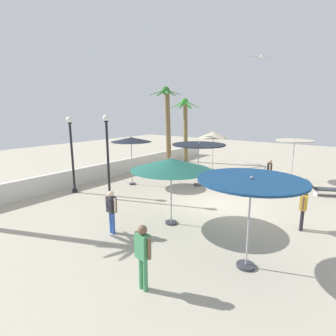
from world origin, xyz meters
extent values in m
plane|color=#B2A893|center=(0.00, 0.00, 0.00)|extent=(56.00, 56.00, 0.00)
cube|color=silver|center=(0.00, 8.34, 0.50)|extent=(25.20, 0.30, 1.01)
cylinder|color=#333338|center=(2.30, 2.34, 0.04)|extent=(0.51, 0.51, 0.08)
cylinder|color=#A5A5AD|center=(2.30, 2.34, 1.26)|extent=(0.05, 0.05, 2.51)
cylinder|color=black|center=(2.30, 2.34, 2.49)|extent=(3.15, 3.15, 0.06)
sphere|color=#99999E|center=(2.30, 2.34, 2.60)|extent=(0.08, 0.08, 0.08)
cylinder|color=#333338|center=(6.57, 3.57, 0.04)|extent=(0.39, 0.39, 0.08)
cylinder|color=#A5A5AD|center=(6.57, 3.57, 1.26)|extent=(0.05, 0.05, 2.53)
cone|color=#B7AD93|center=(6.57, 3.57, 2.72)|extent=(2.24, 2.24, 0.48)
sphere|color=#99999E|center=(6.57, 3.57, 2.96)|extent=(0.08, 0.08, 0.08)
cylinder|color=#333338|center=(6.93, -1.97, 0.04)|extent=(0.44, 0.44, 0.08)
cylinder|color=#A5A5AD|center=(6.93, -1.97, 1.32)|extent=(0.05, 0.05, 2.63)
cylinder|color=#B7AD93|center=(6.93, -1.97, 2.61)|extent=(2.25, 2.25, 0.06)
sphere|color=#99999E|center=(6.93, -1.97, 2.72)|extent=(0.08, 0.08, 0.08)
cylinder|color=#333338|center=(-4.44, -3.17, 0.04)|extent=(0.54, 0.54, 0.08)
cylinder|color=#A5A5AD|center=(-4.44, -3.17, 1.31)|extent=(0.05, 0.05, 2.63)
cylinder|color=navy|center=(-4.44, -3.17, 2.61)|extent=(2.91, 2.91, 0.06)
sphere|color=#99999E|center=(-4.44, -3.17, 2.68)|extent=(0.08, 0.08, 0.08)
cylinder|color=#333338|center=(-3.26, 0.36, 0.04)|extent=(0.47, 0.47, 0.08)
cylinder|color=#A5A5AD|center=(-3.26, 0.36, 1.13)|extent=(0.05, 0.05, 2.27)
cone|color=#1E594C|center=(-3.26, 0.36, 2.44)|extent=(3.16, 3.16, 0.45)
sphere|color=#99999E|center=(-3.26, 0.36, 2.67)|extent=(0.08, 0.08, 0.08)
cylinder|color=#333338|center=(0.05, 5.69, 0.04)|extent=(0.39, 0.39, 0.08)
cylinder|color=#A5A5AD|center=(0.05, 5.69, 1.34)|extent=(0.05, 0.05, 2.69)
cone|color=black|center=(0.05, 5.69, 2.77)|extent=(2.42, 2.42, 0.27)
sphere|color=#99999E|center=(0.05, 5.69, 2.93)|extent=(0.08, 0.08, 0.08)
cylinder|color=brown|center=(4.51, 6.23, 2.93)|extent=(0.67, 0.36, 5.87)
sphere|color=#2E6E2B|center=(4.20, 6.23, 5.86)|extent=(0.58, 0.58, 0.58)
ellipsoid|color=#2E6E2B|center=(4.82, 6.21, 5.71)|extent=(1.20, 0.24, 0.42)
ellipsoid|color=#2E6E2B|center=(4.41, 6.81, 5.71)|extent=(0.59, 1.19, 0.42)
ellipsoid|color=#2E6E2B|center=(3.74, 6.64, 5.71)|extent=(1.03, 0.94, 0.42)
ellipsoid|color=#2E6E2B|center=(3.77, 5.80, 5.71)|extent=(0.99, 0.98, 0.42)
ellipsoid|color=#2E6E2B|center=(4.38, 5.65, 5.71)|extent=(0.54, 1.20, 0.42)
cylinder|color=brown|center=(8.30, 7.13, 2.62)|extent=(0.55, 0.35, 5.24)
sphere|color=#328B2E|center=(8.10, 7.13, 5.23)|extent=(0.57, 0.57, 0.57)
ellipsoid|color=#328B2E|center=(8.77, 7.25, 4.97)|extent=(1.24, 0.40, 0.74)
ellipsoid|color=#328B2E|center=(8.52, 7.68, 4.97)|extent=(0.91, 1.09, 0.74)
ellipsoid|color=#328B2E|center=(7.86, 7.78, 4.97)|extent=(0.61, 1.22, 0.74)
ellipsoid|color=#328B2E|center=(7.41, 7.17, 4.97)|extent=(1.23, 0.27, 0.74)
ellipsoid|color=#328B2E|center=(7.75, 6.54, 4.97)|extent=(0.79, 1.16, 0.74)
ellipsoid|color=#328B2E|center=(8.39, 6.51, 4.97)|extent=(0.71, 1.19, 0.74)
cylinder|color=black|center=(-2.66, 4.69, 0.10)|extent=(0.28, 0.28, 0.20)
cylinder|color=black|center=(-2.66, 4.69, 1.97)|extent=(0.12, 0.12, 3.95)
cylinder|color=black|center=(-2.66, 4.69, 3.95)|extent=(0.22, 0.22, 0.06)
sphere|color=white|center=(-2.66, 4.69, 4.11)|extent=(0.33, 0.33, 0.33)
cylinder|color=black|center=(-3.04, 7.14, 0.10)|extent=(0.28, 0.28, 0.20)
cylinder|color=black|center=(-3.04, 7.14, 1.91)|extent=(0.12, 0.12, 3.82)
cylinder|color=black|center=(-3.04, 7.14, 3.82)|extent=(0.22, 0.22, 0.06)
sphere|color=white|center=(-3.04, 7.14, 3.99)|extent=(0.34, 0.34, 0.34)
cube|color=#B7B7BC|center=(4.40, -3.76, 0.17)|extent=(0.51, 0.27, 0.35)
cube|color=#33383D|center=(4.68, -4.34, 0.35)|extent=(1.10, 1.50, 0.08)
cube|color=#33383D|center=(4.27, -3.49, 0.56)|extent=(0.71, 0.68, 0.54)
cylinder|color=#3F8C59|center=(-6.96, -1.52, 0.44)|extent=(0.12, 0.12, 0.88)
cylinder|color=#3F8C59|center=(-6.94, -1.36, 0.44)|extent=(0.12, 0.12, 0.88)
cube|color=#3F8C59|center=(-6.95, -1.44, 1.20)|extent=(0.28, 0.39, 0.63)
sphere|color=brown|center=(-6.95, -1.44, 1.63)|extent=(0.24, 0.24, 0.24)
cylinder|color=brown|center=(-6.98, -1.68, 1.23)|extent=(0.08, 0.08, 0.56)
cylinder|color=brown|center=(-6.92, -1.20, 1.23)|extent=(0.08, 0.08, 0.56)
cylinder|color=gold|center=(3.97, -1.37, 0.44)|extent=(0.12, 0.12, 0.88)
cylinder|color=gold|center=(4.12, -1.31, 0.44)|extent=(0.12, 0.12, 0.88)
cube|color=#26262D|center=(4.05, -1.34, 1.20)|extent=(0.42, 0.36, 0.63)
sphere|color=tan|center=(4.05, -1.34, 1.63)|extent=(0.24, 0.24, 0.24)
cylinder|color=tan|center=(3.83, -1.43, 1.23)|extent=(0.08, 0.08, 0.56)
cylinder|color=tan|center=(4.27, -1.24, 1.23)|extent=(0.08, 0.08, 0.56)
cylinder|color=#3359B2|center=(-5.23, 1.69, 0.41)|extent=(0.12, 0.12, 0.82)
cylinder|color=#3359B2|center=(-5.26, 1.53, 0.41)|extent=(0.12, 0.12, 0.82)
cube|color=#26262D|center=(-5.25, 1.61, 1.12)|extent=(0.29, 0.39, 0.58)
sphere|color=beige|center=(-5.25, 1.61, 1.52)|extent=(0.22, 0.22, 0.22)
cylinder|color=beige|center=(-5.21, 1.85, 1.15)|extent=(0.08, 0.08, 0.53)
cylinder|color=beige|center=(-5.29, 1.37, 1.15)|extent=(0.08, 0.08, 0.53)
cylinder|color=#26262D|center=(-0.88, -3.98, 0.41)|extent=(0.12, 0.12, 0.82)
cylinder|color=#26262D|center=(-0.72, -3.97, 0.41)|extent=(0.12, 0.12, 0.82)
cube|color=gold|center=(-0.80, -3.97, 1.11)|extent=(0.38, 0.26, 0.58)
sphere|color=brown|center=(-0.80, -3.97, 1.51)|extent=(0.22, 0.22, 0.22)
cylinder|color=brown|center=(-1.04, -3.99, 1.14)|extent=(0.08, 0.08, 0.52)
cylinder|color=brown|center=(-0.56, -3.96, 1.14)|extent=(0.08, 0.08, 0.52)
ellipsoid|color=white|center=(2.15, -1.01, 6.97)|extent=(0.34, 0.27, 0.12)
sphere|color=white|center=(2.00, -1.09, 7.00)|extent=(0.10, 0.10, 0.10)
cube|color=silver|center=(2.30, -1.25, 6.99)|extent=(0.41, 0.55, 0.17)
cube|color=silver|center=(2.00, -0.76, 6.99)|extent=(0.42, 0.56, 0.03)
camera|label=1|loc=(-11.37, -5.47, 4.44)|focal=28.35mm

